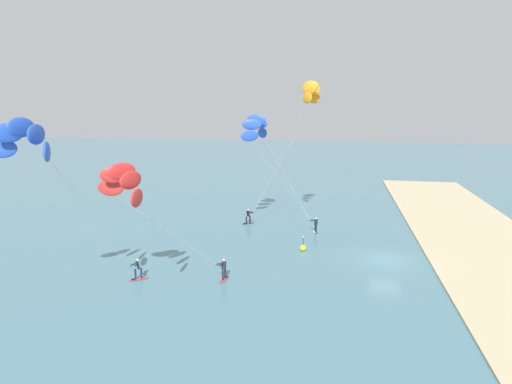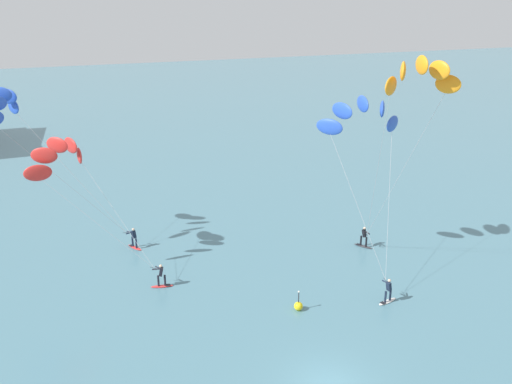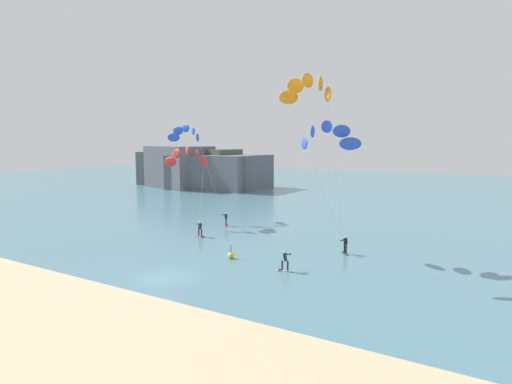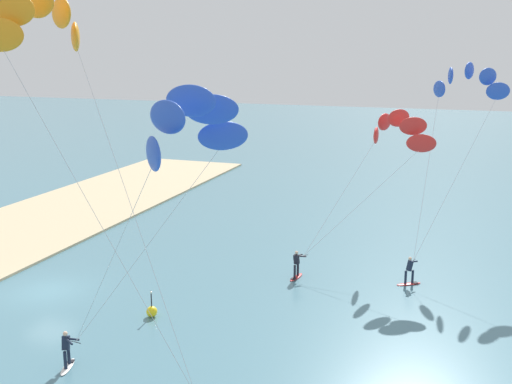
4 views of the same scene
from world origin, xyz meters
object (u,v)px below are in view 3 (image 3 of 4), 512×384
at_px(marker_buoy, 231,255).
at_px(kitesurfer_far_out, 187,136).
at_px(kitesurfer_nearshore, 310,97).
at_px(kitesurfer_downwind, 188,159).
at_px(kitesurfer_mid_water, 325,139).

bearing_deg(marker_buoy, kitesurfer_far_out, 139.74).
distance_m(kitesurfer_nearshore, kitesurfer_downwind, 23.32).
relative_size(kitesurfer_nearshore, marker_buoy, 11.19).
height_order(kitesurfer_downwind, marker_buoy, kitesurfer_downwind).
xyz_separation_m(kitesurfer_far_out, kitesurfer_downwind, (3.35, -4.00, -2.73)).
relative_size(kitesurfer_nearshore, kitesurfer_downwind, 1.60).
height_order(kitesurfer_nearshore, kitesurfer_far_out, kitesurfer_nearshore).
xyz_separation_m(kitesurfer_downwind, marker_buoy, (13.27, -10.07, -7.82)).
bearing_deg(kitesurfer_mid_water, marker_buoy, -140.66).
xyz_separation_m(kitesurfer_nearshore, kitesurfer_downwind, (-20.46, 9.70, -5.55)).
bearing_deg(kitesurfer_mid_water, kitesurfer_downwind, 166.50).
height_order(kitesurfer_nearshore, kitesurfer_mid_water, kitesurfer_nearshore).
relative_size(kitesurfer_mid_water, marker_buoy, 8.78).
relative_size(kitesurfer_far_out, marker_buoy, 9.06).
xyz_separation_m(kitesurfer_nearshore, kitesurfer_mid_water, (-0.70, 4.96, -3.23)).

